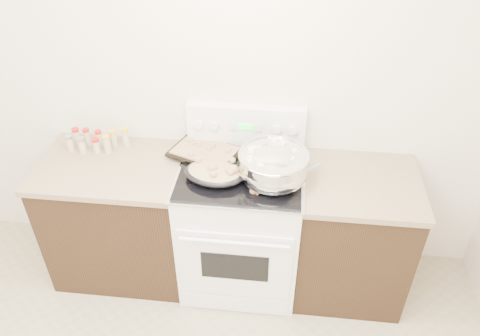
# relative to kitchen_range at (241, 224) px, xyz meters

# --- Properties ---
(room_shell) EXTENTS (4.10, 3.60, 2.75)m
(room_shell) POSITION_rel_kitchen_range_xyz_m (-0.35, -1.42, 1.21)
(room_shell) COLOR silver
(room_shell) RESTS_ON ground
(counter_left) EXTENTS (0.93, 0.67, 0.92)m
(counter_left) POSITION_rel_kitchen_range_xyz_m (-0.83, 0.01, -0.03)
(counter_left) COLOR black
(counter_left) RESTS_ON ground
(counter_right) EXTENTS (0.73, 0.67, 0.92)m
(counter_right) POSITION_rel_kitchen_range_xyz_m (0.73, 0.01, -0.03)
(counter_right) COLOR black
(counter_right) RESTS_ON ground
(kitchen_range) EXTENTS (0.78, 0.73, 1.22)m
(kitchen_range) POSITION_rel_kitchen_range_xyz_m (0.00, 0.00, 0.00)
(kitchen_range) COLOR white
(kitchen_range) RESTS_ON ground
(mixing_bowl) EXTENTS (0.45, 0.45, 0.24)m
(mixing_bowl) POSITION_rel_kitchen_range_xyz_m (0.20, -0.07, 0.55)
(mixing_bowl) COLOR silver
(mixing_bowl) RESTS_ON kitchen_range
(roasting_pan) EXTENTS (0.40, 0.31, 0.12)m
(roasting_pan) POSITION_rel_kitchen_range_xyz_m (-0.15, -0.10, 0.50)
(roasting_pan) COLOR black
(roasting_pan) RESTS_ON kitchen_range
(baking_sheet) EXTENTS (0.50, 0.43, 0.06)m
(baking_sheet) POSITION_rel_kitchen_range_xyz_m (-0.25, 0.15, 0.47)
(baking_sheet) COLOR black
(baking_sheet) RESTS_ON kitchen_range
(wooden_spoon) EXTENTS (0.05, 0.27, 0.04)m
(wooden_spoon) POSITION_rel_kitchen_range_xyz_m (0.10, -0.16, 0.46)
(wooden_spoon) COLOR tan
(wooden_spoon) RESTS_ON kitchen_range
(blue_ladle) EXTENTS (0.20, 0.24, 0.10)m
(blue_ladle) POSITION_rel_kitchen_range_xyz_m (0.34, -0.11, 0.49)
(blue_ladle) COLOR #7FA3BE
(blue_ladle) RESTS_ON kitchen_range
(spice_jars) EXTENTS (0.39, 0.15, 0.13)m
(spice_jars) POSITION_rel_kitchen_range_xyz_m (-0.98, 0.17, 0.49)
(spice_jars) COLOR #BFB28C
(spice_jars) RESTS_ON counter_left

